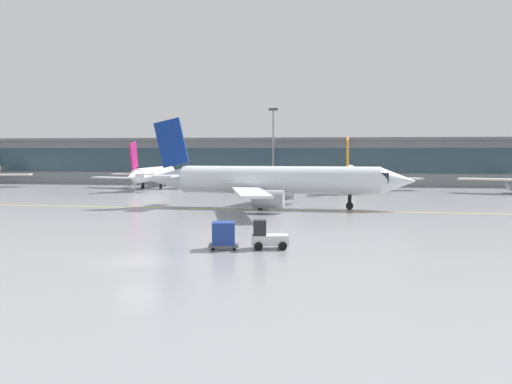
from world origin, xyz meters
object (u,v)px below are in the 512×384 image
(apron_light_mast_1, at_px, (273,143))
(taxiing_regional_jet, at_px, (276,181))
(gate_airplane_1, at_px, (154,174))
(cargo_dolly_lead, at_px, (224,234))
(gate_airplane_2, at_px, (349,174))
(baggage_tug, at_px, (267,236))

(apron_light_mast_1, bearing_deg, taxiing_regional_jet, -83.14)
(gate_airplane_1, distance_m, taxiing_regional_jet, 43.17)
(cargo_dolly_lead, height_order, apron_light_mast_1, apron_light_mast_1)
(gate_airplane_2, distance_m, baggage_tug, 64.32)
(gate_airplane_2, relative_size, cargo_dolly_lead, 11.81)
(gate_airplane_2, distance_m, apron_light_mast_1, 19.47)
(gate_airplane_1, relative_size, gate_airplane_2, 0.93)
(cargo_dolly_lead, xyz_separation_m, apron_light_mast_1, (-5.00, 75.71, 7.36))
(taxiing_regional_jet, relative_size, apron_light_mast_1, 2.17)
(gate_airplane_2, bearing_deg, baggage_tug, 176.03)
(gate_airplane_2, height_order, cargo_dolly_lead, gate_airplane_2)
(baggage_tug, xyz_separation_m, apron_light_mast_1, (-8.04, 75.18, 7.52))
(taxiing_regional_jet, bearing_deg, apron_light_mast_1, 98.81)
(gate_airplane_1, distance_m, cargo_dolly_lead, 68.70)
(gate_airplane_1, distance_m, baggage_tug, 69.43)
(taxiing_regional_jet, height_order, baggage_tug, taxiing_regional_jet)
(cargo_dolly_lead, relative_size, apron_light_mast_1, 0.15)
(baggage_tug, bearing_deg, apron_light_mast_1, 86.13)
(gate_airplane_2, bearing_deg, taxiing_regional_jet, 167.21)
(gate_airplane_1, xyz_separation_m, taxiing_regional_jet, (26.51, -34.06, 0.77))
(baggage_tug, bearing_deg, gate_airplane_2, 73.95)
(baggage_tug, xyz_separation_m, cargo_dolly_lead, (-3.04, -0.53, 0.16))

